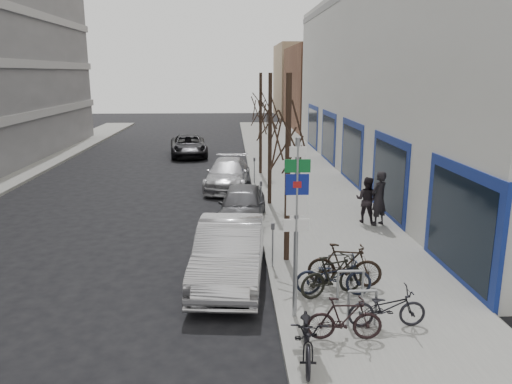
{
  "coord_description": "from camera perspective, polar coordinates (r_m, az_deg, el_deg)",
  "views": [
    {
      "loc": [
        1.02,
        -10.26,
        5.51
      ],
      "look_at": [
        1.75,
        4.33,
        2.0
      ],
      "focal_mm": 35.0,
      "sensor_mm": 36.0,
      "label": 1
    }
  ],
  "objects": [
    {
      "name": "bike_near_right",
      "position": [
        10.64,
        10.07,
        -14.02
      ],
      "size": [
        1.59,
        0.55,
        0.95
      ],
      "primitive_type": "imported",
      "rotation": [
        0.0,
        0.0,
        1.52
      ],
      "color": "black",
      "rests_on": "sidewalk_east"
    },
    {
      "name": "pedestrian_far",
      "position": [
        18.59,
        12.53,
        -0.84
      ],
      "size": [
        0.76,
        0.7,
        1.71
      ],
      "primitive_type": "imported",
      "rotation": [
        0.0,
        0.0,
        2.58
      ],
      "color": "black",
      "rests_on": "sidewalk_east"
    },
    {
      "name": "meter_back",
      "position": [
        24.71,
        -0.19,
        2.8
      ],
      "size": [
        0.1,
        0.08,
        1.27
      ],
      "color": "gray",
      "rests_on": "sidewalk_east"
    },
    {
      "name": "ground",
      "position": [
        11.69,
        -7.77,
        -14.75
      ],
      "size": [
        120.0,
        120.0,
        0.0
      ],
      "primitive_type": "plane",
      "color": "black",
      "rests_on": "ground"
    },
    {
      "name": "meter_mid",
      "position": [
        19.34,
        0.58,
        -0.22
      ],
      "size": [
        0.1,
        0.08,
        1.27
      ],
      "color": "gray",
      "rests_on": "sidewalk_east"
    },
    {
      "name": "tree_far",
      "position": [
        26.84,
        0.53,
        10.51
      ],
      "size": [
        1.8,
        1.8,
        5.5
      ],
      "color": "black",
      "rests_on": "ground"
    },
    {
      "name": "tree_near",
      "position": [
        13.92,
        3.72,
        7.69
      ],
      "size": [
        1.8,
        1.8,
        5.5
      ],
      "color": "black",
      "rests_on": "ground"
    },
    {
      "name": "parked_car_front",
      "position": [
        13.51,
        -3.03,
        -6.86
      ],
      "size": [
        2.14,
        5.05,
        1.62
      ],
      "primitive_type": "imported",
      "rotation": [
        0.0,
        0.0,
        -0.09
      ],
      "color": "#B4B3B9",
      "rests_on": "ground"
    },
    {
      "name": "bike_mid_curb",
      "position": [
        12.53,
        8.86,
        -9.12
      ],
      "size": [
        1.91,
        0.7,
        1.14
      ],
      "primitive_type": "imported",
      "rotation": [
        0.0,
        0.0,
        1.5
      ],
      "color": "black",
      "rests_on": "sidewalk_east"
    },
    {
      "name": "bike_mid_inner",
      "position": [
        12.48,
        8.74,
        -9.37
      ],
      "size": [
        1.85,
        1.1,
        1.08
      ],
      "primitive_type": "imported",
      "rotation": [
        0.0,
        0.0,
        1.92
      ],
      "color": "black",
      "rests_on": "sidewalk_east"
    },
    {
      "name": "bike_far_inner",
      "position": [
        13.07,
        10.09,
        -8.17
      ],
      "size": [
        1.98,
        0.93,
        1.16
      ],
      "primitive_type": "imported",
      "rotation": [
        0.0,
        0.0,
        1.37
      ],
      "color": "black",
      "rests_on": "sidewalk_east"
    },
    {
      "name": "tan_building_far",
      "position": [
        66.45,
        8.16,
        12.51
      ],
      "size": [
        13.0,
        12.0,
        9.0
      ],
      "primitive_type": "cube",
      "color": "#937A5B",
      "rests_on": "ground"
    },
    {
      "name": "highway_sign_pole",
      "position": [
        10.78,
        4.64,
        -2.97
      ],
      "size": [
        0.55,
        0.1,
        4.2
      ],
      "color": "gray",
      "rests_on": "ground"
    },
    {
      "name": "meter_front",
      "position": [
        14.07,
        1.92,
        -5.54
      ],
      "size": [
        0.1,
        0.08,
        1.27
      ],
      "color": "gray",
      "rests_on": "sidewalk_east"
    },
    {
      "name": "bike_near_left",
      "position": [
        9.84,
        5.93,
        -15.55
      ],
      "size": [
        0.78,
        1.99,
        1.18
      ],
      "primitive_type": "imported",
      "rotation": [
        0.0,
        0.0,
        -0.1
      ],
      "color": "black",
      "rests_on": "sidewalk_east"
    },
    {
      "name": "lane_car",
      "position": [
        34.01,
        -7.73,
        5.27
      ],
      "size": [
        2.94,
        5.33,
        1.41
      ],
      "primitive_type": "imported",
      "rotation": [
        0.0,
        0.0,
        0.12
      ],
      "color": "black",
      "rests_on": "ground"
    },
    {
      "name": "bike_far_curb",
      "position": [
        11.32,
        14.76,
        -12.29
      ],
      "size": [
        1.69,
        0.51,
        1.03
      ],
      "primitive_type": "imported",
      "rotation": [
        0.0,
        0.0,
        1.57
      ],
      "color": "black",
      "rests_on": "sidewalk_east"
    },
    {
      "name": "tree_mid",
      "position": [
        20.37,
        1.62,
        9.55
      ],
      "size": [
        1.8,
        1.8,
        5.5
      ],
      "color": "black",
      "rests_on": "ground"
    },
    {
      "name": "parked_car_mid",
      "position": [
        18.57,
        -1.58,
        -1.48
      ],
      "size": [
        2.05,
        4.29,
        1.42
      ],
      "primitive_type": "imported",
      "rotation": [
        0.0,
        0.0,
        -0.09
      ],
      "color": "#45454A",
      "rests_on": "ground"
    },
    {
      "name": "brick_building_far",
      "position": [
        51.69,
        10.76,
        11.6
      ],
      "size": [
        12.0,
        14.0,
        8.0
      ],
      "primitive_type": "cube",
      "color": "brown",
      "rests_on": "ground"
    },
    {
      "name": "sidewalk_east",
      "position": [
        21.26,
        6.67,
        -1.39
      ],
      "size": [
        5.0,
        70.0,
        0.15
      ],
      "primitive_type": "cube",
      "color": "slate",
      "rests_on": "ground"
    },
    {
      "name": "pedestrian_near",
      "position": [
        18.31,
        13.86,
        -0.71
      ],
      "size": [
        0.86,
        0.8,
        1.97
      ],
      "primitive_type": "imported",
      "rotation": [
        0.0,
        0.0,
        3.77
      ],
      "color": "black",
      "rests_on": "sidewalk_east"
    },
    {
      "name": "parked_car_back",
      "position": [
        24.25,
        -3.25,
        2.05
      ],
      "size": [
        2.43,
        5.0,
        1.4
      ],
      "primitive_type": "imported",
      "rotation": [
        0.0,
        0.0,
        -0.1
      ],
      "color": "#A5A4A9",
      "rests_on": "ground"
    },
    {
      "name": "bike_rack",
      "position": [
        12.21,
        10.73,
        -10.14
      ],
      "size": [
        0.66,
        2.26,
        0.83
      ],
      "color": "gray",
      "rests_on": "sidewalk_east"
    }
  ]
}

